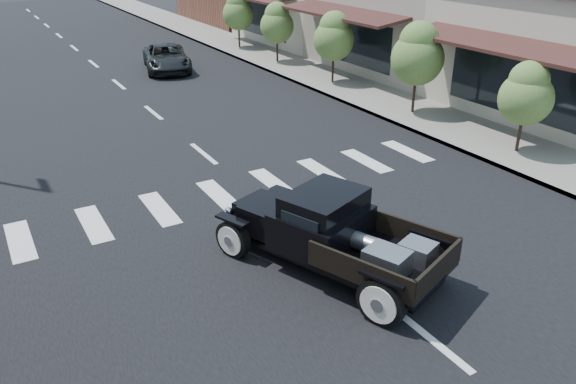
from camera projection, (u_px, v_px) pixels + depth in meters
ground at (330, 258)px, 11.87m from camera, size 120.00×120.00×0.00m
road at (131, 95)px, 23.64m from camera, size 14.00×80.00×0.02m
road_markings at (171, 128)px, 19.72m from camera, size 12.00×60.00×0.06m
sidewalk_right at (303, 71)px, 27.47m from camera, size 3.00×80.00×0.15m
storefront_mid at (436, 20)px, 27.93m from camera, size 10.00×9.00×4.50m
storefront_far at (334, 2)px, 34.99m from camera, size 10.00×9.00×4.50m
small_tree_a at (524, 109)px, 16.67m from camera, size 1.59×1.59×2.65m
small_tree_b at (416, 69)px, 20.28m from camera, size 1.90×1.90×3.17m
small_tree_c at (334, 48)px, 24.49m from camera, size 1.77×1.77×2.95m
small_tree_d at (277, 33)px, 28.51m from camera, size 1.71×1.71×2.84m
small_tree_e at (239, 21)px, 32.06m from camera, size 1.77×1.77×2.96m
hotrod_pickup at (332, 232)px, 11.14m from camera, size 3.89×5.37×1.69m
second_car at (167, 58)px, 27.53m from camera, size 3.00×4.78×1.23m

